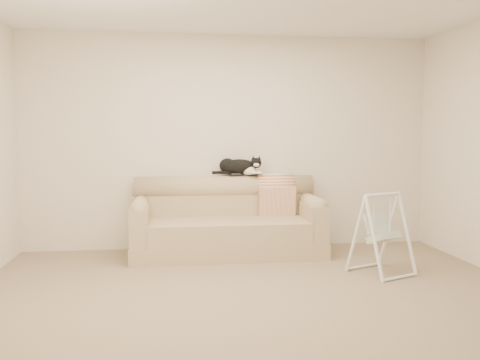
{
  "coord_description": "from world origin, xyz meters",
  "views": [
    {
      "loc": [
        -0.73,
        -4.54,
        1.41
      ],
      "look_at": [
        0.03,
        1.27,
        0.9
      ],
      "focal_mm": 40.0,
      "sensor_mm": 36.0,
      "label": 1
    }
  ],
  "objects_px": {
    "remote_a": "(236,175)",
    "remote_b": "(254,175)",
    "sofa": "(227,224)",
    "baby_swing": "(381,233)",
    "tuxedo_cat": "(239,166)"
  },
  "relations": [
    {
      "from": "remote_a",
      "to": "tuxedo_cat",
      "type": "height_order",
      "value": "tuxedo_cat"
    },
    {
      "from": "remote_a",
      "to": "tuxedo_cat",
      "type": "xyz_separation_m",
      "value": [
        0.04,
        0.02,
        0.1
      ]
    },
    {
      "from": "remote_a",
      "to": "baby_swing",
      "type": "bearing_deg",
      "value": -45.51
    },
    {
      "from": "sofa",
      "to": "baby_swing",
      "type": "height_order",
      "value": "sofa"
    },
    {
      "from": "sofa",
      "to": "baby_swing",
      "type": "distance_m",
      "value": 1.81
    },
    {
      "from": "remote_b",
      "to": "baby_swing",
      "type": "relative_size",
      "value": 0.21
    },
    {
      "from": "sofa",
      "to": "remote_a",
      "type": "height_order",
      "value": "remote_a"
    },
    {
      "from": "tuxedo_cat",
      "to": "baby_swing",
      "type": "height_order",
      "value": "tuxedo_cat"
    },
    {
      "from": "remote_a",
      "to": "tuxedo_cat",
      "type": "bearing_deg",
      "value": 33.6
    },
    {
      "from": "remote_b",
      "to": "tuxedo_cat",
      "type": "xyz_separation_m",
      "value": [
        -0.18,
        0.03,
        0.1
      ]
    },
    {
      "from": "sofa",
      "to": "baby_swing",
      "type": "bearing_deg",
      "value": -37.01
    },
    {
      "from": "remote_a",
      "to": "remote_b",
      "type": "relative_size",
      "value": 1.06
    },
    {
      "from": "remote_a",
      "to": "remote_b",
      "type": "xyz_separation_m",
      "value": [
        0.22,
        -0.0,
        -0.0
      ]
    },
    {
      "from": "remote_a",
      "to": "tuxedo_cat",
      "type": "relative_size",
      "value": 0.3
    },
    {
      "from": "sofa",
      "to": "remote_b",
      "type": "bearing_deg",
      "value": 32.06
    }
  ]
}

